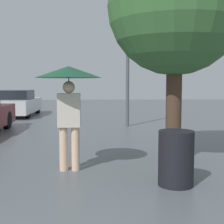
% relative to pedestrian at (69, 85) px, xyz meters
% --- Properties ---
extents(pedestrian, '(1.20, 1.20, 1.92)m').
position_rel_pedestrian_xyz_m(pedestrian, '(0.00, 0.00, 0.00)').
color(pedestrian, beige).
rests_on(pedestrian, ground_plane).
extents(parked_car_farthest, '(1.84, 4.09, 1.29)m').
position_rel_pedestrian_xyz_m(parked_car_farthest, '(-3.48, 10.10, -0.96)').
color(parked_car_farthest, silver).
rests_on(parked_car_farthest, ground_plane).
extents(tree, '(2.70, 2.70, 4.47)m').
position_rel_pedestrian_xyz_m(tree, '(2.07, 0.54, 1.52)').
color(tree, '#473323').
rests_on(tree, ground_plane).
extents(street_lamp, '(0.33, 0.33, 3.80)m').
position_rel_pedestrian_xyz_m(street_lamp, '(1.69, 5.95, 0.92)').
color(street_lamp, '#515456').
rests_on(street_lamp, ground_plane).
extents(trash_bin, '(0.56, 0.56, 0.87)m').
position_rel_pedestrian_xyz_m(trash_bin, '(1.74, -0.94, -1.14)').
color(trash_bin, black).
rests_on(trash_bin, ground_plane).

